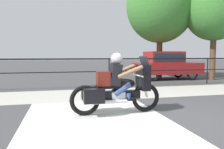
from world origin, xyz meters
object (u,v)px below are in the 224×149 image
object	(u,v)px
motorcycle	(116,87)
parked_car	(166,64)
tree_behind_car	(160,5)
tree_behind_sign	(215,8)

from	to	relation	value
motorcycle	parked_car	world-z (taller)	parked_car
motorcycle	tree_behind_car	world-z (taller)	tree_behind_car
motorcycle	parked_car	xyz separation A→B (m)	(4.82, 6.80, 0.27)
tree_behind_sign	tree_behind_car	bearing A→B (deg)	147.24
parked_car	tree_behind_car	size ratio (longest dim) A/B	0.57
parked_car	tree_behind_sign	distance (m)	4.22
tree_behind_sign	tree_behind_car	distance (m)	3.11
tree_behind_car	parked_car	bearing A→B (deg)	-87.53
motorcycle	tree_behind_sign	xyz separation A→B (m)	(7.39, 5.93, 3.51)
motorcycle	tree_behind_car	bearing A→B (deg)	61.99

